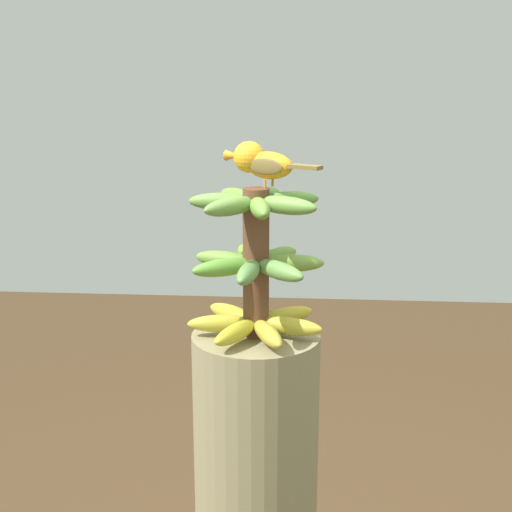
# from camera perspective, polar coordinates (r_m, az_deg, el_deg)

# --- Properties ---
(banana_bunch) EXTENTS (0.29, 0.29, 0.32)m
(banana_bunch) POSITION_cam_1_polar(r_m,az_deg,el_deg) (1.47, -0.01, -0.60)
(banana_bunch) COLOR brown
(banana_bunch) RESTS_ON banana_tree
(perched_bird) EXTENTS (0.14, 0.21, 0.09)m
(perched_bird) POSITION_cam_1_polar(r_m,az_deg,el_deg) (1.46, 0.33, 7.67)
(perched_bird) COLOR #C68933
(perched_bird) RESTS_ON banana_bunch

